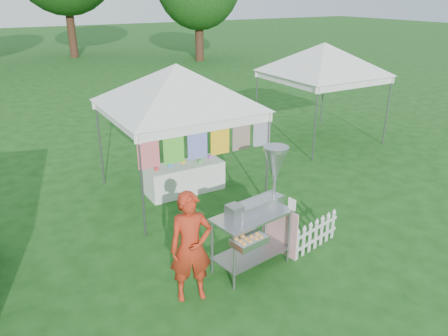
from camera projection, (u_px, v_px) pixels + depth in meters
ground at (268, 268)px, 7.48m from camera, size 120.00×120.00×0.00m
canopy_main at (176, 64)px, 9.15m from camera, size 4.24×4.24×3.45m
canopy_right at (325, 43)px, 12.92m from camera, size 4.24×4.24×3.45m
donut_cart at (262, 200)px, 7.19m from camera, size 1.49×1.21×2.05m
vendor at (191, 247)px, 6.47m from camera, size 0.73×0.58×1.77m
picket_fence at (316, 235)px, 7.95m from camera, size 1.24×0.30×0.56m
display_table at (185, 178)px, 10.24m from camera, size 1.80×0.70×0.69m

